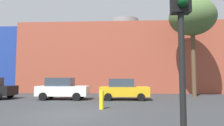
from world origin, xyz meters
TOP-DOWN VIEW (x-y plane):
  - ground_plane at (0.00, 0.00)m, footprint 200.00×200.00m
  - building_backdrop at (2.90, 19.30)m, footprint 38.74×13.14m
  - parked_car_2 at (-2.19, 6.42)m, footprint 3.98×1.95m
  - parked_car_3 at (2.67, 6.42)m, footprint 3.79×1.86m
  - traffic_light_near_right at (3.77, -5.56)m, footprint 0.37×0.37m
  - bare_tree_0 at (9.14, 9.46)m, footprint 4.27×4.27m
  - bollard_yellow_0 at (1.45, 1.64)m, footprint 0.24×0.24m

SIDE VIEW (x-z plane):
  - ground_plane at x=0.00m, z-range 0.00..0.00m
  - bollard_yellow_0 at x=1.45m, z-range 0.00..1.01m
  - parked_car_3 at x=2.67m, z-range 0.00..1.64m
  - parked_car_2 at x=-2.19m, z-range 0.00..1.72m
  - traffic_light_near_right at x=3.77m, z-range 0.91..4.79m
  - building_backdrop at x=2.90m, z-range -1.00..9.08m
  - bare_tree_0 at x=9.14m, z-range 2.78..11.88m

